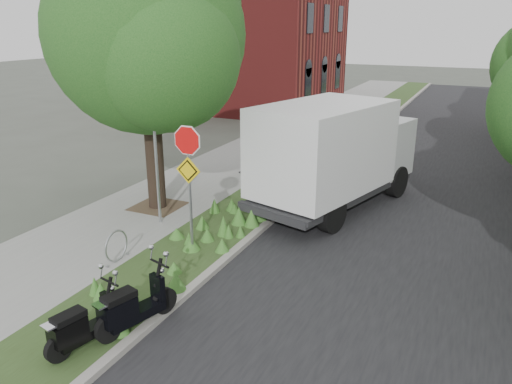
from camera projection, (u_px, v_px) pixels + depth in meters
ground at (232, 278)px, 11.11m from camera, size 120.00×120.00×0.00m
sidewalk_near at (253, 153)px, 21.36m from camera, size 3.50×60.00×0.12m
verge at (314, 161)px, 20.26m from camera, size 2.00×60.00×0.12m
kerb_near at (337, 163)px, 19.86m from camera, size 0.20×60.00×0.13m
road at (429, 176)px, 18.48m from camera, size 7.00×60.00×0.01m
street_tree_main at (146, 45)px, 13.64m from camera, size 6.21×5.54×7.66m
bare_post at (156, 152)px, 13.25m from camera, size 0.08×0.08×4.00m
bike_hoop at (116, 246)px, 11.52m from camera, size 0.06×0.78×0.77m
sign_assembly at (188, 164)px, 11.42m from camera, size 0.94×0.08×3.22m
brick_building at (259, 41)px, 32.41m from camera, size 9.40×10.40×8.30m
scooter_near at (79, 330)px, 8.37m from camera, size 0.56×1.60×0.77m
scooter_far at (128, 311)px, 8.87m from camera, size 0.68×1.70×0.83m
box_truck at (334, 150)px, 14.79m from camera, size 3.91×6.50×2.76m
utility_cabinet at (255, 157)px, 18.10m from camera, size 1.17×0.96×1.35m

